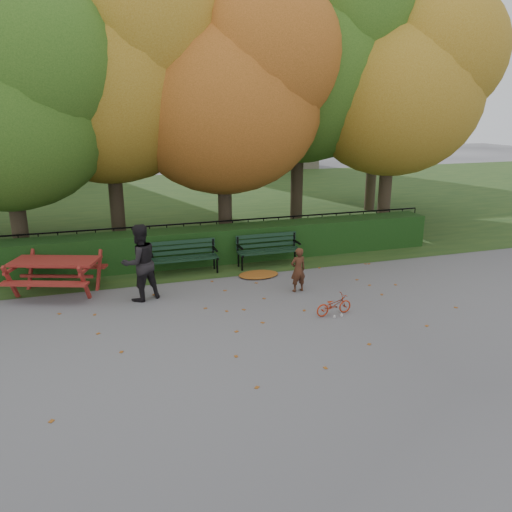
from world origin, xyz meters
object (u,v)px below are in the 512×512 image
object	(u,v)px
picnic_table	(56,267)
tree_a	(14,99)
bicycle	(334,305)
tree_b	(119,68)
adult	(140,263)
tree_d	(313,55)
tree_e	(405,83)
bench_left	(184,255)
tree_c	(236,89)
child	(298,270)
bench_right	(268,247)
tree_g	(388,81)

from	to	relation	value
picnic_table	tree_a	bearing A→B (deg)	126.03
tree_a	bicycle	size ratio (longest dim) A/B	8.81
tree_b	adult	xyz separation A→B (m)	(-0.13, -4.66, -4.51)
tree_d	picnic_table	size ratio (longest dim) A/B	4.00
tree_e	bench_left	xyz separation A→B (m)	(-7.82, -2.07, -4.56)
tree_a	tree_d	world-z (taller)	tree_d
tree_d	bench_left	size ratio (longest dim) A/B	5.32
tree_c	bench_left	bearing A→B (deg)	-133.36
tree_c	bicycle	xyz separation A→B (m)	(0.44, -6.07, -4.60)
picnic_table	adult	size ratio (longest dim) A/B	1.34
tree_b	child	xyz separation A→B (m)	(3.53, -5.28, -4.86)
tree_a	picnic_table	size ratio (longest dim) A/B	3.12
tree_c	bicycle	distance (m)	7.63
bicycle	tree_e	bearing A→B (deg)	-48.14
tree_a	bench_right	size ratio (longest dim) A/B	4.16
bench_left	bench_right	xyz separation A→B (m)	(2.40, 0.00, 0.00)
bench_right	adult	world-z (taller)	adult
tree_a	child	bearing A→B (deg)	-33.21
tree_g	tree_d	bearing A→B (deg)	-150.39
bench_left	child	bearing A→B (deg)	-43.07
tree_g	adult	distance (m)	14.07
tree_d	tree_b	bearing A→B (deg)	-175.62
adult	bicycle	bearing A→B (deg)	128.01
tree_g	child	size ratio (longest dim) A/B	7.81
tree_e	bench_left	bearing A→B (deg)	-165.19
picnic_table	bench_left	bearing A→B (deg)	30.82
tree_e	adult	size ratio (longest dim) A/B	4.56
tree_d	bench_left	distance (m)	8.31
tree_e	bench_right	size ratio (longest dim) A/B	4.53
tree_e	child	bearing A→B (deg)	-141.65
tree_a	tree_d	bearing A→B (deg)	10.33
child	tree_d	bearing A→B (deg)	-122.63
child	bench_left	bearing A→B (deg)	-49.84
bench_left	tree_c	bearing A→B (deg)	46.64
tree_b	bicycle	size ratio (longest dim) A/B	10.34
tree_g	tree_a	bearing A→B (deg)	-162.81
tree_e	picnic_table	xyz separation A→B (m)	(-10.98, -2.69, -4.43)
tree_b	tree_g	bearing A→B (deg)	15.63
tree_b	picnic_table	bearing A→B (deg)	-118.79
bench_right	tree_e	bearing A→B (deg)	20.87
tree_e	tree_c	bearing A→B (deg)	178.07
tree_d	child	distance (m)	8.40
picnic_table	bicycle	bearing A→B (deg)	-9.37
tree_g	adult	xyz separation A→B (m)	(-10.91, -7.68, -4.48)
tree_c	child	xyz separation A→B (m)	(0.25, -4.49, -4.28)
tree_a	child	xyz separation A→B (m)	(6.28, -4.11, -3.97)
tree_d	child	size ratio (longest dim) A/B	8.75
tree_b	tree_c	xyz separation A→B (m)	(3.28, -0.78, -0.58)
tree_c	tree_e	distance (m)	5.70
bicycle	bench_left	bearing A→B (deg)	27.71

